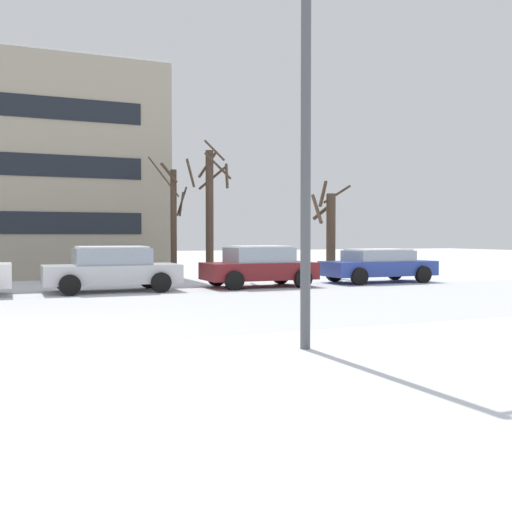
% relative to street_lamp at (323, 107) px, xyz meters
% --- Properties ---
extents(ground_plane, '(120.00, 120.00, 0.00)m').
position_rel_street_lamp_xyz_m(ground_plane, '(-4.28, 2.70, -3.81)').
color(ground_plane, white).
extents(road_surface, '(80.00, 8.59, 0.00)m').
position_rel_street_lamp_xyz_m(road_surface, '(-4.28, 5.99, -3.81)').
color(road_surface, silver).
rests_on(road_surface, ground).
extents(street_lamp, '(1.83, 0.36, 6.29)m').
position_rel_street_lamp_xyz_m(street_lamp, '(0.00, 0.00, 0.00)').
color(street_lamp, '#4C4F54').
rests_on(street_lamp, ground).
extents(parked_car_silver, '(4.24, 2.05, 1.46)m').
position_rel_street_lamp_xyz_m(parked_car_silver, '(-1.53, 11.11, -3.07)').
color(parked_car_silver, silver).
rests_on(parked_car_silver, ground).
extents(parked_car_maroon, '(3.87, 2.06, 1.44)m').
position_rel_street_lamp_xyz_m(parked_car_maroon, '(3.51, 10.96, -3.08)').
color(parked_car_maroon, maroon).
rests_on(parked_car_maroon, ground).
extents(parked_car_blue, '(4.34, 2.04, 1.29)m').
position_rel_street_lamp_xyz_m(parked_car_blue, '(8.56, 11.13, -3.14)').
color(parked_car_blue, '#283D93').
rests_on(parked_car_blue, ground).
extents(tree_far_right, '(1.44, 1.83, 5.57)m').
position_rel_street_lamp_xyz_m(tree_far_right, '(3.00, 14.78, -0.97)').
color(tree_far_right, '#423326').
rests_on(tree_far_right, ground).
extents(tree_far_mid, '(1.73, 1.46, 4.17)m').
position_rel_street_lamp_xyz_m(tree_far_mid, '(8.04, 13.99, -1.79)').
color(tree_far_mid, '#423326').
rests_on(tree_far_mid, ground).
extents(tree_far_left, '(2.00, 1.50, 4.87)m').
position_rel_street_lamp_xyz_m(tree_far_left, '(1.50, 14.76, -1.34)').
color(tree_far_left, '#423326').
rests_on(tree_far_left, ground).
extents(building_far_left, '(13.59, 10.53, 9.34)m').
position_rel_street_lamp_xyz_m(building_far_left, '(-4.74, 22.46, 0.86)').
color(building_far_left, '#9E937F').
rests_on(building_far_left, ground).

